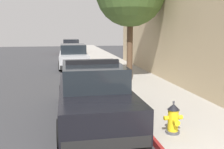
{
  "coord_description": "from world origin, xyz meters",
  "views": [
    {
      "loc": [
        -1.92,
        -1.95,
        2.48
      ],
      "look_at": [
        -0.34,
        6.47,
        1.0
      ],
      "focal_mm": 40.8,
      "sensor_mm": 36.0,
      "label": 1
    }
  ],
  "objects_px": {
    "police_cruiser": "(93,93)",
    "parked_car_silver_ahead": "(73,56)",
    "parked_car_dark_far": "(71,47)",
    "fire_hydrant": "(173,119)"
  },
  "relations": [
    {
      "from": "police_cruiser",
      "to": "parked_car_silver_ahead",
      "type": "distance_m",
      "value": 10.68
    },
    {
      "from": "parked_car_silver_ahead",
      "to": "parked_car_dark_far",
      "type": "relative_size",
      "value": 1.0
    },
    {
      "from": "parked_car_dark_far",
      "to": "fire_hydrant",
      "type": "relative_size",
      "value": 6.37
    },
    {
      "from": "parked_car_silver_ahead",
      "to": "police_cruiser",
      "type": "bearing_deg",
      "value": -89.09
    },
    {
      "from": "parked_car_silver_ahead",
      "to": "parked_car_dark_far",
      "type": "bearing_deg",
      "value": 89.22
    },
    {
      "from": "parked_car_silver_ahead",
      "to": "parked_car_dark_far",
      "type": "distance_m",
      "value": 10.78
    },
    {
      "from": "police_cruiser",
      "to": "parked_car_dark_far",
      "type": "relative_size",
      "value": 1.0
    },
    {
      "from": "police_cruiser",
      "to": "parked_car_dark_far",
      "type": "distance_m",
      "value": 21.46
    },
    {
      "from": "parked_car_dark_far",
      "to": "fire_hydrant",
      "type": "height_order",
      "value": "parked_car_dark_far"
    },
    {
      "from": "police_cruiser",
      "to": "fire_hydrant",
      "type": "relative_size",
      "value": 6.37
    }
  ]
}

